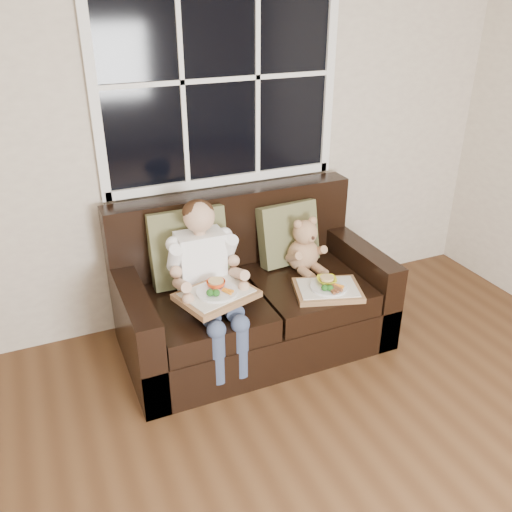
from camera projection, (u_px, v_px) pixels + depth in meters
name	position (u px, v px, depth m)	size (l,w,h in m)	color
window_back	(220.00, 79.00, 3.38)	(1.62, 0.04, 1.37)	black
loveseat	(250.00, 299.00, 3.60)	(1.70, 0.92, 0.96)	black
pillow_left	(188.00, 247.00, 3.43)	(0.49, 0.24, 0.50)	brown
pillow_right	(288.00, 234.00, 3.69)	(0.43, 0.22, 0.43)	brown
child	(206.00, 270.00, 3.22)	(0.42, 0.61, 0.94)	white
teddy_bear	(304.00, 249.00, 3.61)	(0.24, 0.29, 0.39)	tan
tray_left	(217.00, 294.00, 3.14)	(0.51, 0.44, 0.10)	#9A6B45
tray_right	(328.00, 289.00, 3.38)	(0.48, 0.42, 0.09)	#9A6B45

